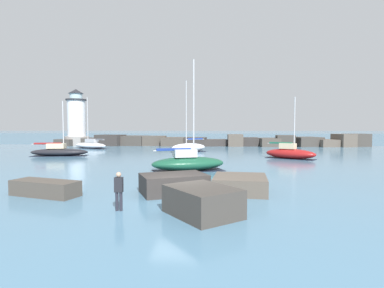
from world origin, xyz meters
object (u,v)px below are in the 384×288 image
(lighthouse, at_px, (77,122))
(sailboat_moored_0, at_px, (290,153))
(sailboat_moored_3, at_px, (90,145))
(person_on_rocks, at_px, (119,189))
(sailboat_moored_1, at_px, (188,163))
(sailboat_moored_2, at_px, (189,147))
(sailboat_moored_4, at_px, (59,151))

(lighthouse, height_order, sailboat_moored_0, lighthouse)
(sailboat_moored_3, xyz_separation_m, person_on_rocks, (17.45, -37.92, 0.35))
(sailboat_moored_1, xyz_separation_m, sailboat_moored_2, (-1.62, 19.48, -0.00))
(person_on_rocks, bearing_deg, sailboat_moored_3, 114.71)
(sailboat_moored_0, height_order, sailboat_moored_1, sailboat_moored_1)
(lighthouse, bearing_deg, person_on_rocks, -62.77)
(sailboat_moored_3, bearing_deg, sailboat_moored_2, -18.80)
(sailboat_moored_1, bearing_deg, sailboat_moored_0, 43.73)
(sailboat_moored_4, bearing_deg, sailboat_moored_1, -33.62)
(sailboat_moored_4, bearing_deg, sailboat_moored_0, -2.32)
(sailboat_moored_0, bearing_deg, sailboat_moored_3, 153.82)
(sailboat_moored_0, bearing_deg, sailboat_moored_1, -136.27)
(sailboat_moored_2, xyz_separation_m, sailboat_moored_3, (-17.77, 6.05, -0.08))
(sailboat_moored_2, relative_size, sailboat_moored_3, 1.19)
(sailboat_moored_0, bearing_deg, sailboat_moored_4, 177.68)
(sailboat_moored_1, relative_size, sailboat_moored_2, 0.89)
(sailboat_moored_0, xyz_separation_m, sailboat_moored_1, (-11.05, -10.57, 0.02))
(sailboat_moored_1, distance_m, sailboat_moored_4, 21.19)
(sailboat_moored_0, xyz_separation_m, sailboat_moored_3, (-30.44, 14.96, -0.06))
(sailboat_moored_2, bearing_deg, sailboat_moored_1, -85.26)
(sailboat_moored_2, xyz_separation_m, person_on_rocks, (-0.33, -31.87, 0.28))
(sailboat_moored_1, bearing_deg, sailboat_moored_4, 146.38)
(sailboat_moored_2, bearing_deg, lighthouse, 148.70)
(sailboat_moored_0, relative_size, person_on_rocks, 4.17)
(sailboat_moored_3, height_order, sailboat_moored_4, sailboat_moored_3)
(sailboat_moored_0, height_order, sailboat_moored_3, sailboat_moored_3)
(sailboat_moored_0, distance_m, sailboat_moored_3, 33.92)
(lighthouse, relative_size, sailboat_moored_3, 1.29)
(lighthouse, xyz_separation_m, sailboat_moored_2, (24.34, -14.80, -4.16))
(sailboat_moored_0, relative_size, sailboat_moored_2, 0.68)
(sailboat_moored_0, distance_m, sailboat_moored_4, 28.72)
(sailboat_moored_1, bearing_deg, sailboat_moored_2, 94.74)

